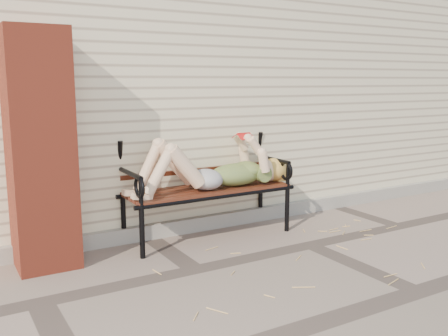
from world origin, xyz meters
TOP-DOWN VIEW (x-y plane):
  - ground at (0.00, 0.00)m, footprint 80.00×80.00m
  - house_wall at (0.00, 3.00)m, footprint 8.00×4.00m
  - foundation_strip at (0.00, 0.97)m, footprint 8.00×0.10m
  - brick_pillar at (-2.30, 0.75)m, footprint 0.50×0.50m
  - garden_bench at (-0.72, 0.84)m, footprint 1.83×0.73m
  - reading_woman at (-0.71, 0.70)m, footprint 1.73×0.39m
  - straw_scatter at (-0.35, -0.32)m, footprint 2.93×1.74m

SIDE VIEW (x-z plane):
  - ground at x=0.00m, z-range 0.00..0.00m
  - straw_scatter at x=-0.35m, z-range 0.00..0.01m
  - foundation_strip at x=0.00m, z-range 0.00..0.15m
  - garden_bench at x=-0.72m, z-range 0.07..1.26m
  - reading_woman at x=-0.71m, z-range 0.43..0.98m
  - brick_pillar at x=-2.30m, z-range 0.00..2.00m
  - house_wall at x=0.00m, z-range 0.00..3.00m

